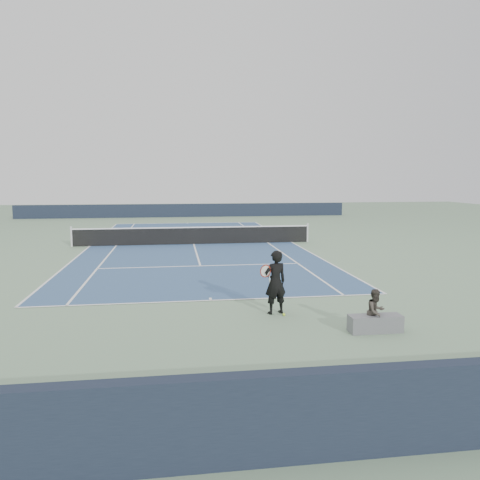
{
  "coord_description": "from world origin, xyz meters",
  "views": [
    {
      "loc": [
        -1.04,
        -25.34,
        3.63
      ],
      "look_at": [
        1.6,
        -6.71,
        1.1
      ],
      "focal_mm": 35.0,
      "sensor_mm": 36.0,
      "label": 1
    }
  ],
  "objects": [
    {
      "name": "tennis_ball",
      "position": [
        1.79,
        -13.66,
        0.04
      ],
      "size": [
        0.07,
        0.07,
        0.07
      ],
      "primitive_type": "sphere",
      "color": "#BFE22E",
      "rests_on": "ground"
    },
    {
      "name": "spectator_bench",
      "position": [
        3.63,
        -15.22,
        0.36
      ],
      "size": [
        1.31,
        0.88,
        1.08
      ],
      "color": "slate",
      "rests_on": "ground"
    },
    {
      "name": "windscreen_near",
      "position": [
        0.0,
        -19.88,
        0.6
      ],
      "size": [
        30.0,
        0.25,
        1.2
      ],
      "primitive_type": "cube",
      "color": "black",
      "rests_on": "ground"
    },
    {
      "name": "tennis_net",
      "position": [
        0.0,
        0.0,
        0.5
      ],
      "size": [
        12.9,
        0.1,
        1.07
      ],
      "color": "silver",
      "rests_on": "ground"
    },
    {
      "name": "ground",
      "position": [
        0.0,
        0.0,
        0.0
      ],
      "size": [
        80.0,
        80.0,
        0.0
      ],
      "primitive_type": "plane",
      "color": "gray"
    },
    {
      "name": "tennis_player",
      "position": [
        1.6,
        -13.42,
        0.86
      ],
      "size": [
        0.83,
        0.63,
        1.72
      ],
      "color": "black",
      "rests_on": "ground"
    },
    {
      "name": "windscreen_far",
      "position": [
        0.0,
        17.88,
        0.6
      ],
      "size": [
        30.0,
        0.25,
        1.2
      ],
      "primitive_type": "cube",
      "color": "black",
      "rests_on": "ground"
    },
    {
      "name": "court_surface",
      "position": [
        0.0,
        0.0,
        0.01
      ],
      "size": [
        10.97,
        23.77,
        0.01
      ],
      "primitive_type": "cube",
      "color": "#335079",
      "rests_on": "ground"
    }
  ]
}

